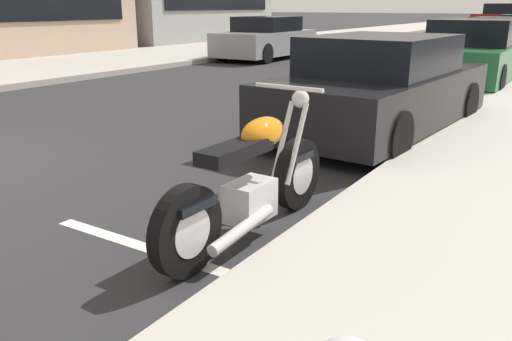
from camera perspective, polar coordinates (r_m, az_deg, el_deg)
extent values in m
cube|color=#ADA89E|center=(19.54, -9.11, 12.30)|extent=(120.00, 5.00, 0.14)
cube|color=silver|center=(3.94, -9.91, -8.79)|extent=(0.12, 2.20, 0.01)
cylinder|color=black|center=(4.64, 4.49, -0.39)|extent=(0.63, 0.12, 0.63)
cylinder|color=silver|center=(4.64, 4.49, -0.39)|extent=(0.35, 0.13, 0.34)
cylinder|color=black|center=(3.51, -7.53, -6.49)|extent=(0.63, 0.12, 0.63)
cylinder|color=silver|center=(3.51, -7.53, -6.49)|extent=(0.35, 0.13, 0.34)
cube|color=silver|center=(4.05, -0.66, -3.24)|extent=(0.41, 0.27, 0.30)
cube|color=black|center=(3.77, -2.23, 2.16)|extent=(0.68, 0.23, 0.10)
ellipsoid|color=orange|center=(4.05, 0.76, 4.09)|extent=(0.48, 0.25, 0.24)
cube|color=black|center=(3.48, -7.10, -3.63)|extent=(0.36, 0.19, 0.06)
cube|color=black|center=(4.57, 4.42, 1.60)|extent=(0.32, 0.17, 0.06)
cylinder|color=silver|center=(4.46, 2.86, 3.14)|extent=(0.34, 0.05, 0.65)
cylinder|color=silver|center=(4.39, 4.43, 2.88)|extent=(0.34, 0.05, 0.65)
cylinder|color=silver|center=(4.31, 3.54, 8.93)|extent=(0.05, 0.62, 0.04)
sphere|color=silver|center=(4.50, 4.82, 7.71)|extent=(0.15, 0.15, 0.15)
cylinder|color=silver|center=(3.78, -1.48, -6.31)|extent=(0.71, 0.10, 0.16)
cube|color=black|center=(7.63, 13.32, 7.70)|extent=(4.29, 2.01, 0.68)
cube|color=black|center=(7.46, 13.31, 12.08)|extent=(2.14, 1.73, 0.50)
cylinder|color=black|center=(9.22, 12.22, 8.17)|extent=(0.63, 0.26, 0.62)
cylinder|color=black|center=(8.71, 21.70, 6.81)|extent=(0.63, 0.26, 0.62)
cylinder|color=black|center=(6.84, 2.44, 5.44)|extent=(0.63, 0.26, 0.62)
cylinder|color=black|center=(6.12, 14.72, 3.46)|extent=(0.63, 0.26, 0.62)
cube|color=#236638|center=(13.26, 22.24, 10.90)|extent=(4.39, 1.82, 0.72)
cube|color=black|center=(13.28, 22.62, 13.64)|extent=(2.15, 1.66, 0.56)
cylinder|color=black|center=(14.85, 20.15, 10.88)|extent=(0.62, 0.22, 0.62)
cylinder|color=black|center=(12.07, 16.89, 9.91)|extent=(0.62, 0.22, 0.62)
cylinder|color=black|center=(11.72, 24.65, 8.89)|extent=(0.62, 0.22, 0.62)
cube|color=#4C515B|center=(18.45, 24.78, 12.16)|extent=(4.46, 1.77, 0.77)
cube|color=black|center=(18.48, 25.05, 14.05)|extent=(2.13, 1.62, 0.46)
cylinder|color=black|center=(20.04, 23.05, 11.98)|extent=(0.62, 0.22, 0.62)
cylinder|color=black|center=(17.16, 21.27, 11.50)|extent=(0.62, 0.22, 0.62)
cylinder|color=black|center=(25.55, 25.20, 12.60)|extent=(0.63, 0.24, 0.62)
cylinder|color=black|center=(22.90, 24.41, 12.33)|extent=(0.63, 0.24, 0.62)
cylinder|color=black|center=(38.64, 23.27, 14.02)|extent=(0.27, 0.76, 0.76)
cylinder|color=black|center=(40.47, 23.78, 14.05)|extent=(0.27, 0.76, 0.76)
cube|color=gray|center=(18.25, 1.05, 13.63)|extent=(4.26, 1.88, 0.75)
cube|color=black|center=(18.30, 1.21, 15.54)|extent=(2.09, 1.68, 0.47)
cylinder|color=black|center=(16.66, 1.04, 12.50)|extent=(0.63, 0.24, 0.62)
cylinder|color=black|center=(17.52, -3.63, 12.71)|extent=(0.63, 0.24, 0.62)
cylinder|color=black|center=(19.11, 5.33, 13.06)|extent=(0.63, 0.24, 0.62)
cylinder|color=black|center=(19.87, 1.05, 13.29)|extent=(0.63, 0.24, 0.62)
cube|color=black|center=(18.46, -23.67, 16.20)|extent=(7.93, 0.06, 1.10)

